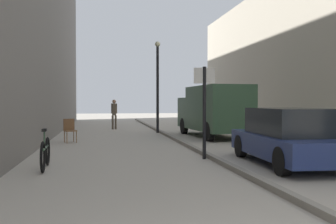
# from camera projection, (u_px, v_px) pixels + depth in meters

# --- Properties ---
(ground_plane) EXTENTS (80.00, 80.00, 0.00)m
(ground_plane) POSITION_uv_depth(u_px,v_px,m) (142.00, 146.00, 14.04)
(ground_plane) COLOR #A8A093
(kerb_strip) EXTENTS (0.16, 40.00, 0.12)m
(kerb_strip) POSITION_uv_depth(u_px,v_px,m) (184.00, 143.00, 14.32)
(kerb_strip) COLOR gray
(kerb_strip) RESTS_ON ground_plane
(pedestrian_main_foreground) EXTENTS (0.35, 0.23, 1.75)m
(pedestrian_main_foreground) POSITION_uv_depth(u_px,v_px,m) (114.00, 112.00, 22.41)
(pedestrian_main_foreground) COLOR brown
(pedestrian_main_foreground) RESTS_ON ground_plane
(delivery_van) EXTENTS (2.23, 5.46, 2.32)m
(delivery_van) POSITION_uv_depth(u_px,v_px,m) (213.00, 110.00, 17.53)
(delivery_van) COLOR #335138
(delivery_van) RESTS_ON ground_plane
(parked_car) EXTENTS (2.01, 4.28, 1.45)m
(parked_car) POSITION_uv_depth(u_px,v_px,m) (289.00, 137.00, 9.78)
(parked_car) COLOR navy
(parked_car) RESTS_ON ground_plane
(street_sign_post) EXTENTS (0.60, 0.10, 2.60)m
(street_sign_post) POSITION_uv_depth(u_px,v_px,m) (204.00, 104.00, 10.69)
(street_sign_post) COLOR black
(street_sign_post) RESTS_ON ground_plane
(lamp_post) EXTENTS (0.28, 0.28, 4.76)m
(lamp_post) POSITION_uv_depth(u_px,v_px,m) (158.00, 81.00, 19.81)
(lamp_post) COLOR black
(lamp_post) RESTS_ON ground_plane
(bicycle_leaning) EXTENTS (0.12, 1.77, 0.98)m
(bicycle_leaning) POSITION_uv_depth(u_px,v_px,m) (45.00, 153.00, 9.12)
(bicycle_leaning) COLOR black
(bicycle_leaning) RESTS_ON ground_plane
(cafe_chair_near_window) EXTENTS (0.56, 0.56, 0.94)m
(cafe_chair_near_window) POSITION_uv_depth(u_px,v_px,m) (70.00, 129.00, 15.10)
(cafe_chair_near_window) COLOR brown
(cafe_chair_near_window) RESTS_ON ground_plane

